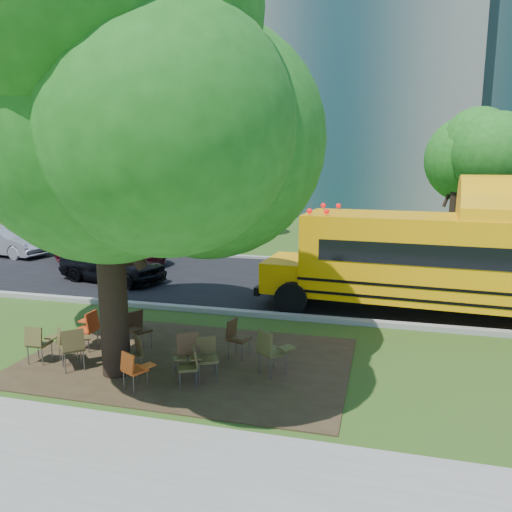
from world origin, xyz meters
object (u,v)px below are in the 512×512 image
(chair_5, at_px, (205,354))
(chair_11, at_px, (188,348))
(main_tree, at_px, (102,108))
(black_car, at_px, (112,263))
(chair_1, at_px, (66,342))
(bg_car_red, at_px, (112,247))
(school_bus, at_px, (495,263))
(chair_7, at_px, (271,348))
(pedestrian_b, at_px, (4,221))
(bg_car_silver, at_px, (8,241))
(chair_6, at_px, (190,363))
(chair_12, at_px, (236,335))
(chair_0, at_px, (39,341))
(chair_2, at_px, (74,344))
(chair_9, at_px, (118,318))
(chair_4, at_px, (134,367))
(chair_8, at_px, (88,326))
(chair_10, at_px, (137,327))
(chair_3, at_px, (133,351))

(chair_5, relative_size, chair_11, 0.89)
(main_tree, xyz_separation_m, black_car, (-4.29, 7.13, -4.58))
(chair_1, height_order, bg_car_red, bg_car_red)
(chair_5, xyz_separation_m, black_car, (-6.13, 6.90, 0.16))
(school_bus, relative_size, chair_7, 12.07)
(chair_11, bearing_deg, pedestrian_b, 103.59)
(school_bus, xyz_separation_m, bg_car_silver, (-19.67, 4.80, -0.95))
(chair_6, bearing_deg, chair_7, -85.94)
(bg_car_silver, bearing_deg, chair_12, -112.28)
(chair_1, bearing_deg, chair_0, -118.28)
(chair_2, xyz_separation_m, chair_9, (-0.13, 1.98, -0.06))
(chair_1, relative_size, chair_2, 0.85)
(chair_0, distance_m, chair_7, 4.98)
(chair_7, bearing_deg, chair_12, -176.45)
(chair_2, distance_m, chair_5, 2.79)
(chair_4, distance_m, chair_8, 2.64)
(main_tree, relative_size, bg_car_red, 1.70)
(black_car, bearing_deg, bg_car_silver, 78.32)
(chair_11, bearing_deg, chair_12, 23.14)
(chair_8, bearing_deg, chair_9, -15.56)
(chair_9, distance_m, black_car, 6.13)
(chair_10, bearing_deg, chair_3, 52.35)
(chair_6, distance_m, bg_car_red, 12.74)
(school_bus, bearing_deg, bg_car_silver, 170.62)
(chair_6, distance_m, chair_12, 1.62)
(chair_1, distance_m, chair_11, 2.78)
(main_tree, xyz_separation_m, chair_4, (0.73, -0.61, -4.78))
(chair_1, relative_size, chair_12, 0.89)
(chair_2, bearing_deg, chair_9, 50.76)
(bg_car_red, bearing_deg, chair_0, -140.80)
(chair_2, bearing_deg, chair_11, -34.35)
(chair_5, height_order, chair_12, chair_12)
(chair_8, relative_size, chair_12, 1.05)
(chair_5, xyz_separation_m, chair_7, (1.22, 0.48, 0.07))
(chair_6, relative_size, chair_12, 0.87)
(chair_10, height_order, bg_car_red, bg_car_red)
(chair_2, bearing_deg, main_tree, -39.38)
(chair_6, bearing_deg, main_tree, 58.71)
(pedestrian_b, bearing_deg, chair_11, 32.62)
(chair_10, xyz_separation_m, chair_11, (1.69, -1.06, 0.04))
(chair_2, relative_size, bg_car_red, 0.18)
(chair_0, bearing_deg, chair_9, 64.01)
(chair_5, height_order, black_car, black_car)
(chair_3, bearing_deg, black_car, -14.59)
(black_car, relative_size, bg_car_silver, 0.96)
(chair_0, bearing_deg, chair_11, 1.78)
(chair_3, relative_size, chair_7, 0.83)
(chair_10, bearing_deg, chair_12, 119.59)
(chair_3, height_order, black_car, black_car)
(chair_8, relative_size, chair_9, 1.12)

